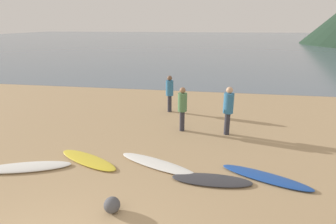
{
  "coord_description": "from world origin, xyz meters",
  "views": [
    {
      "loc": [
        2.37,
        -2.18,
        3.62
      ],
      "look_at": [
        0.91,
        6.74,
        0.6
      ],
      "focal_mm": 28.55,
      "sensor_mm": 36.0,
      "label": 1
    }
  ],
  "objects_px": {
    "surfboard_3": "(157,164)",
    "surfboard_5": "(265,177)",
    "surfboard_4": "(212,180)",
    "surfboard_2": "(88,160)",
    "person_0": "(182,106)",
    "beach_rock_far": "(112,205)",
    "person_3": "(170,91)",
    "person_2": "(228,107)",
    "surfboard_1": "(26,167)"
  },
  "relations": [
    {
      "from": "surfboard_3",
      "to": "surfboard_5",
      "type": "bearing_deg",
      "value": 17.46
    },
    {
      "from": "surfboard_2",
      "to": "surfboard_5",
      "type": "height_order",
      "value": "surfboard_5"
    },
    {
      "from": "surfboard_3",
      "to": "person_0",
      "type": "height_order",
      "value": "person_0"
    },
    {
      "from": "surfboard_4",
      "to": "surfboard_2",
      "type": "bearing_deg",
      "value": 171.92
    },
    {
      "from": "person_0",
      "to": "surfboard_4",
      "type": "bearing_deg",
      "value": -152.85
    },
    {
      "from": "person_2",
      "to": "beach_rock_far",
      "type": "height_order",
      "value": "person_2"
    },
    {
      "from": "surfboard_3",
      "to": "person_0",
      "type": "bearing_deg",
      "value": 103.27
    },
    {
      "from": "surfboard_2",
      "to": "person_0",
      "type": "xyz_separation_m",
      "value": [
        2.31,
        2.61,
        0.88
      ]
    },
    {
      "from": "beach_rock_far",
      "to": "surfboard_3",
      "type": "bearing_deg",
      "value": 75.08
    },
    {
      "from": "surfboard_5",
      "to": "beach_rock_far",
      "type": "xyz_separation_m",
      "value": [
        -3.27,
        -1.75,
        0.12
      ]
    },
    {
      "from": "surfboard_3",
      "to": "person_2",
      "type": "height_order",
      "value": "person_2"
    },
    {
      "from": "surfboard_3",
      "to": "surfboard_5",
      "type": "distance_m",
      "value": 2.75
    },
    {
      "from": "surfboard_2",
      "to": "surfboard_4",
      "type": "relative_size",
      "value": 1.07
    },
    {
      "from": "surfboard_5",
      "to": "person_2",
      "type": "bearing_deg",
      "value": 129.48
    },
    {
      "from": "surfboard_3",
      "to": "person_2",
      "type": "relative_size",
      "value": 1.4
    },
    {
      "from": "surfboard_1",
      "to": "surfboard_4",
      "type": "bearing_deg",
      "value": -15.46
    },
    {
      "from": "surfboard_4",
      "to": "beach_rock_far",
      "type": "height_order",
      "value": "beach_rock_far"
    },
    {
      "from": "surfboard_4",
      "to": "person_3",
      "type": "bearing_deg",
      "value": 109.34
    },
    {
      "from": "person_2",
      "to": "surfboard_4",
      "type": "bearing_deg",
      "value": 50.52
    },
    {
      "from": "surfboard_2",
      "to": "surfboard_3",
      "type": "xyz_separation_m",
      "value": [
        1.93,
        0.08,
        0.0
      ]
    },
    {
      "from": "surfboard_4",
      "to": "surfboard_5",
      "type": "distance_m",
      "value": 1.34
    },
    {
      "from": "surfboard_1",
      "to": "surfboard_4",
      "type": "xyz_separation_m",
      "value": [
        4.8,
        0.19,
        -0.01
      ]
    },
    {
      "from": "person_0",
      "to": "person_2",
      "type": "relative_size",
      "value": 0.95
    },
    {
      "from": "surfboard_5",
      "to": "person_2",
      "type": "height_order",
      "value": "person_2"
    },
    {
      "from": "person_0",
      "to": "beach_rock_far",
      "type": "height_order",
      "value": "person_0"
    },
    {
      "from": "surfboard_4",
      "to": "person_3",
      "type": "distance_m",
      "value": 5.5
    },
    {
      "from": "surfboard_3",
      "to": "surfboard_5",
      "type": "relative_size",
      "value": 1.07
    },
    {
      "from": "person_0",
      "to": "person_2",
      "type": "distance_m",
      "value": 1.54
    },
    {
      "from": "beach_rock_far",
      "to": "surfboard_5",
      "type": "bearing_deg",
      "value": 28.23
    },
    {
      "from": "person_0",
      "to": "surfboard_5",
      "type": "bearing_deg",
      "value": -131.25
    },
    {
      "from": "person_3",
      "to": "person_2",
      "type": "bearing_deg",
      "value": -37.97
    },
    {
      "from": "person_0",
      "to": "surfboard_1",
      "type": "bearing_deg",
      "value": 139.14
    },
    {
      "from": "surfboard_5",
      "to": "person_2",
      "type": "xyz_separation_m",
      "value": [
        -0.82,
        2.67,
        0.93
      ]
    },
    {
      "from": "beach_rock_far",
      "to": "person_0",
      "type": "bearing_deg",
      "value": 78.64
    },
    {
      "from": "surfboard_1",
      "to": "surfboard_3",
      "type": "distance_m",
      "value": 3.43
    },
    {
      "from": "person_2",
      "to": "beach_rock_far",
      "type": "bearing_deg",
      "value": 30.6
    },
    {
      "from": "surfboard_3",
      "to": "surfboard_5",
      "type": "height_order",
      "value": "surfboard_5"
    },
    {
      "from": "surfboard_3",
      "to": "person_2",
      "type": "bearing_deg",
      "value": 73.82
    },
    {
      "from": "person_0",
      "to": "person_3",
      "type": "bearing_deg",
      "value": 28.61
    },
    {
      "from": "surfboard_3",
      "to": "beach_rock_far",
      "type": "relative_size",
      "value": 7.03
    },
    {
      "from": "surfboard_2",
      "to": "person_2",
      "type": "distance_m",
      "value": 4.7
    },
    {
      "from": "surfboard_2",
      "to": "person_0",
      "type": "relative_size",
      "value": 1.31
    },
    {
      "from": "surfboard_4",
      "to": "beach_rock_far",
      "type": "distance_m",
      "value": 2.43
    },
    {
      "from": "surfboard_3",
      "to": "person_0",
      "type": "distance_m",
      "value": 2.71
    },
    {
      "from": "person_0",
      "to": "person_2",
      "type": "xyz_separation_m",
      "value": [
        1.54,
        -0.08,
        0.05
      ]
    },
    {
      "from": "surfboard_4",
      "to": "person_0",
      "type": "xyz_separation_m",
      "value": [
        -1.06,
        3.07,
        0.88
      ]
    },
    {
      "from": "surfboard_3",
      "to": "beach_rock_far",
      "type": "bearing_deg",
      "value": -83.09
    },
    {
      "from": "surfboard_4",
      "to": "person_2",
      "type": "distance_m",
      "value": 3.17
    },
    {
      "from": "surfboard_3",
      "to": "person_3",
      "type": "relative_size",
      "value": 1.49
    },
    {
      "from": "surfboard_1",
      "to": "surfboard_2",
      "type": "height_order",
      "value": "surfboard_1"
    }
  ]
}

